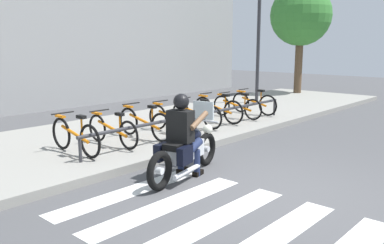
% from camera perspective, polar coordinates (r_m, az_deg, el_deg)
% --- Properties ---
extents(ground_plane, '(48.00, 48.00, 0.00)m').
position_cam_1_polar(ground_plane, '(6.37, 10.82, -9.66)').
color(ground_plane, '#4C4C4F').
extents(sidewalk, '(24.00, 4.40, 0.15)m').
position_cam_1_polar(sidewalk, '(9.39, -13.42, -2.62)').
color(sidewalk, gray).
rests_on(sidewalk, ground).
extents(crosswalk_stripe_1, '(2.80, 0.40, 0.01)m').
position_cam_1_polar(crosswalk_stripe_1, '(4.91, 10.44, -16.04)').
color(crosswalk_stripe_1, white).
rests_on(crosswalk_stripe_1, ground).
extents(crosswalk_stripe_2, '(2.80, 0.40, 0.01)m').
position_cam_1_polar(crosswalk_stripe_2, '(5.33, 2.89, -13.65)').
color(crosswalk_stripe_2, white).
rests_on(crosswalk_stripe_2, ground).
extents(crosswalk_stripe_3, '(2.80, 0.40, 0.01)m').
position_cam_1_polar(crosswalk_stripe_3, '(5.82, -3.35, -11.46)').
color(crosswalk_stripe_3, white).
rests_on(crosswalk_stripe_3, ground).
extents(crosswalk_stripe_4, '(2.80, 0.40, 0.01)m').
position_cam_1_polar(crosswalk_stripe_4, '(6.38, -8.48, -9.53)').
color(crosswalk_stripe_4, white).
rests_on(crosswalk_stripe_4, ground).
extents(motorcycle, '(2.12, 0.82, 1.21)m').
position_cam_1_polar(motorcycle, '(6.87, -0.89, -3.99)').
color(motorcycle, black).
rests_on(motorcycle, ground).
extents(rider, '(0.70, 0.63, 1.43)m').
position_cam_1_polar(rider, '(6.72, -1.27, -1.13)').
color(rider, black).
rests_on(rider, ground).
extents(bicycle_0, '(0.48, 1.63, 0.77)m').
position_cam_1_polar(bicycle_0, '(8.03, -16.07, -1.88)').
color(bicycle_0, black).
rests_on(bicycle_0, sidewalk).
extents(bicycle_1, '(0.48, 1.64, 0.71)m').
position_cam_1_polar(bicycle_1, '(8.52, -11.12, -1.10)').
color(bicycle_1, black).
rests_on(bicycle_1, sidewalk).
extents(bicycle_2, '(0.48, 1.72, 0.77)m').
position_cam_1_polar(bicycle_2, '(9.05, -6.73, -0.14)').
color(bicycle_2, black).
rests_on(bicycle_2, sidewalk).
extents(bicycle_3, '(0.48, 1.59, 0.74)m').
position_cam_1_polar(bicycle_3, '(9.63, -2.84, 0.52)').
color(bicycle_3, black).
rests_on(bicycle_3, sidewalk).
extents(bicycle_4, '(0.48, 1.66, 0.73)m').
position_cam_1_polar(bicycle_4, '(10.26, 0.58, 1.14)').
color(bicycle_4, black).
rests_on(bicycle_4, sidewalk).
extents(bicycle_5, '(0.48, 1.67, 0.77)m').
position_cam_1_polar(bicycle_5, '(10.91, 3.60, 1.80)').
color(bicycle_5, black).
rests_on(bicycle_5, sidewalk).
extents(bicycle_6, '(0.48, 1.68, 0.72)m').
position_cam_1_polar(bicycle_6, '(11.60, 6.27, 2.19)').
color(bicycle_6, black).
rests_on(bicycle_6, sidewalk).
extents(bicycle_7, '(0.48, 1.58, 0.75)m').
position_cam_1_polar(bicycle_7, '(12.31, 8.64, 2.68)').
color(bicycle_7, black).
rests_on(bicycle_7, sidewalk).
extents(bike_rack, '(6.68, 0.07, 0.49)m').
position_cam_1_polar(bike_rack, '(9.56, 1.35, 1.00)').
color(bike_rack, '#333338').
rests_on(bike_rack, sidewalk).
extents(street_lamp, '(0.28, 0.28, 4.51)m').
position_cam_1_polar(street_lamp, '(14.67, 9.31, 12.66)').
color(street_lamp, '#2D2D33').
rests_on(street_lamp, ground).
extents(tree_near_rack, '(2.55, 2.55, 4.69)m').
position_cam_1_polar(tree_near_rack, '(18.18, 14.98, 14.15)').
color(tree_near_rack, brown).
rests_on(tree_near_rack, ground).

